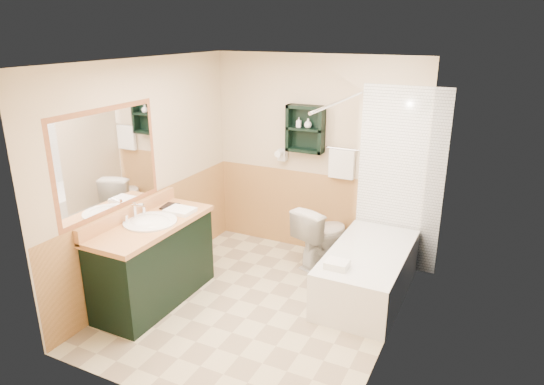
{
  "coord_description": "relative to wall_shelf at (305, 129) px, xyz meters",
  "views": [
    {
      "loc": [
        2.01,
        -3.78,
        2.68
      ],
      "look_at": [
        0.06,
        0.2,
        1.16
      ],
      "focal_mm": 32.0,
      "sensor_mm": 36.0,
      "label": 1
    }
  ],
  "objects": [
    {
      "name": "left_wall",
      "position": [
        -1.22,
        -1.41,
        -0.35
      ],
      "size": [
        0.04,
        3.0,
        2.4
      ],
      "primitive_type": "cube",
      "color": "beige",
      "rests_on": "ground"
    },
    {
      "name": "right_wall",
      "position": [
        1.42,
        -1.41,
        -0.35
      ],
      "size": [
        0.04,
        3.0,
        2.4
      ],
      "primitive_type": "cube",
      "color": "beige",
      "rests_on": "ground"
    },
    {
      "name": "toilet",
      "position": [
        0.35,
        -0.25,
        -1.19
      ],
      "size": [
        0.62,
        0.83,
        0.72
      ],
      "primitive_type": "imported",
      "rotation": [
        0.0,
        0.0,
        2.82
      ],
      "color": "white",
      "rests_on": "ground"
    },
    {
      "name": "hair_dryer",
      "position": [
        -0.3,
        0.02,
        -0.35
      ],
      "size": [
        0.1,
        0.24,
        0.18
      ],
      "primitive_type": null,
      "color": "silver",
      "rests_on": "back_wall"
    },
    {
      "name": "ceiling",
      "position": [
        0.1,
        -1.41,
        0.87
      ],
      "size": [
        2.6,
        3.0,
        0.04
      ],
      "primitive_type": "cube",
      "color": "white",
      "rests_on": "back_wall"
    },
    {
      "name": "curtain_rod",
      "position": [
        0.63,
        -0.66,
        0.45
      ],
      "size": [
        0.03,
        1.6,
        0.03
      ],
      "primitive_type": "cylinder",
      "rotation": [
        1.57,
        0.0,
        0.0
      ],
      "color": "silver",
      "rests_on": "back_wall"
    },
    {
      "name": "mirror_glass",
      "position": [
        -1.17,
        -1.96,
        -0.05
      ],
      "size": [
        1.2,
        1.2,
        0.9
      ],
      "primitive_type": null,
      "color": "white",
      "rests_on": "left_wall"
    },
    {
      "name": "soap_bottle_a",
      "position": [
        -0.08,
        -0.01,
        0.04
      ],
      "size": [
        0.07,
        0.12,
        0.05
      ],
      "primitive_type": "imported",
      "rotation": [
        0.0,
        0.0,
        0.13
      ],
      "color": "white",
      "rests_on": "wall_shelf"
    },
    {
      "name": "tile_back",
      "position": [
        1.13,
        0.07,
        -0.5
      ],
      "size": [
        0.95,
        0.95,
        2.1
      ],
      "primitive_type": null,
      "color": "white",
      "rests_on": "back_wall"
    },
    {
      "name": "vanity",
      "position": [
        -0.89,
        -1.77,
        -1.12
      ],
      "size": [
        0.59,
        1.36,
        0.86
      ],
      "primitive_type": "cube",
      "color": "black",
      "rests_on": "ground"
    },
    {
      "name": "mirror_frame",
      "position": [
        -1.17,
        -1.96,
        -0.05
      ],
      "size": [
        1.3,
        1.3,
        1.0
      ],
      "primitive_type": null,
      "color": "#995632",
      "rests_on": "left_wall"
    },
    {
      "name": "shower_curtain",
      "position": [
        0.63,
        -0.48,
        -0.4
      ],
      "size": [
        1.05,
        1.05,
        1.7
      ],
      "primitive_type": null,
      "color": "beige",
      "rests_on": "curtain_rod"
    },
    {
      "name": "vanity_book",
      "position": [
        -1.06,
        -1.35,
        -0.59
      ],
      "size": [
        0.15,
        0.04,
        0.2
      ],
      "primitive_type": "imported",
      "rotation": [
        0.0,
        0.0,
        0.16
      ],
      "color": "black",
      "rests_on": "vanity"
    },
    {
      "name": "soap_bottle_b",
      "position": [
        0.04,
        -0.01,
        0.06
      ],
      "size": [
        0.09,
        0.12,
        0.09
      ],
      "primitive_type": "imported",
      "rotation": [
        0.0,
        0.0,
        0.06
      ],
      "color": "white",
      "rests_on": "wall_shelf"
    },
    {
      "name": "back_wall",
      "position": [
        0.1,
        0.11,
        -0.35
      ],
      "size": [
        2.6,
        0.04,
        2.4
      ],
      "primitive_type": "cube",
      "color": "beige",
      "rests_on": "ground"
    },
    {
      "name": "wall_shelf",
      "position": [
        0.0,
        0.0,
        0.0
      ],
      "size": [
        0.45,
        0.15,
        0.55
      ],
      "primitive_type": "cube",
      "color": "black",
      "rests_on": "back_wall"
    },
    {
      "name": "counter_towel",
      "position": [
        -0.79,
        -1.42,
        -0.67
      ],
      "size": [
        0.28,
        0.22,
        0.04
      ],
      "primitive_type": "cube",
      "color": "white",
      "rests_on": "vanity"
    },
    {
      "name": "wainscot_left",
      "position": [
        -1.19,
        -1.41,
        -1.05
      ],
      "size": [
        2.98,
        2.98,
        1.0
      ],
      "primitive_type": null,
      "color": "tan",
      "rests_on": "left_wall"
    },
    {
      "name": "wainscot_back",
      "position": [
        0.1,
        0.08,
        -1.05
      ],
      "size": [
        2.58,
        2.58,
        1.0
      ],
      "primitive_type": null,
      "color": "tan",
      "rests_on": "back_wall"
    },
    {
      "name": "tile_accent",
      "position": [
        1.37,
        -0.66,
        0.35
      ],
      "size": [
        1.5,
        1.5,
        0.1
      ],
      "primitive_type": null,
      "color": "#12402C",
      "rests_on": "right_wall"
    },
    {
      "name": "tub_towel",
      "position": [
        0.85,
        -1.21,
        -1.01
      ],
      "size": [
        0.21,
        0.18,
        0.07
      ],
      "primitive_type": "cube",
      "color": "white",
      "rests_on": "bathtub"
    },
    {
      "name": "towel_bar",
      "position": [
        0.45,
        0.04,
        -0.2
      ],
      "size": [
        0.4,
        0.06,
        0.4
      ],
      "primitive_type": null,
      "color": "white",
      "rests_on": "back_wall"
    },
    {
      "name": "bathtub",
      "position": [
        1.03,
        -0.7,
        -1.3
      ],
      "size": [
        0.76,
        1.5,
        0.51
      ],
      "primitive_type": "cube",
      "color": "white",
      "rests_on": "ground"
    },
    {
      "name": "floor",
      "position": [
        0.1,
        -1.41,
        -1.55
      ],
      "size": [
        3.0,
        3.0,
        0.0
      ],
      "primitive_type": "plane",
      "color": "#C6BA91",
      "rests_on": "ground"
    },
    {
      "name": "tile_right",
      "position": [
        1.38,
        -0.66,
        -0.5
      ],
      "size": [
        1.5,
        1.5,
        2.1
      ],
      "primitive_type": null,
      "color": "white",
      "rests_on": "right_wall"
    }
  ]
}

